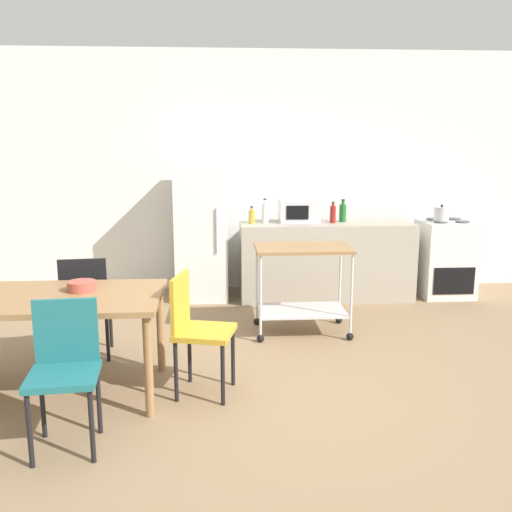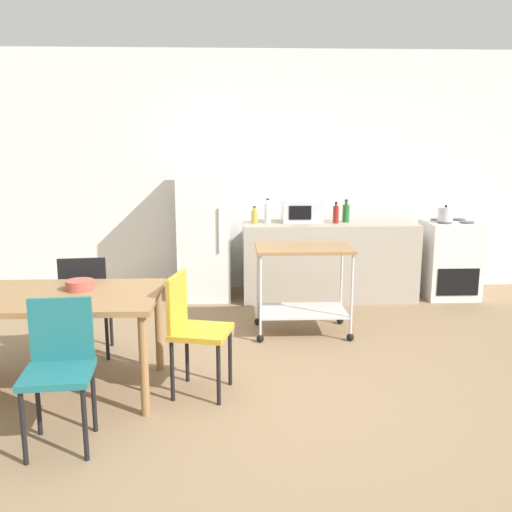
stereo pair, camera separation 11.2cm
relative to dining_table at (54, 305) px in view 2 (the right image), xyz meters
The scene contains 17 objects.
ground_plane 1.66m from the dining_table, ahead, with size 12.00×12.00×0.00m, color #8C7051.
back_wall 3.50m from the dining_table, 63.73° to the left, with size 8.40×0.12×2.90m, color white.
kitchen_counter 3.45m from the dining_table, 45.60° to the left, with size 2.00×0.64×0.90m, color #A89E8E.
dining_table is the anchor object (origin of this frame).
chair_black 0.72m from the dining_table, 86.62° to the left, with size 0.44×0.44×0.89m.
chair_mustard 1.01m from the dining_table, ahead, with size 0.48×0.48×0.89m.
chair_teal 0.77m from the dining_table, 71.42° to the right, with size 0.43×0.43×0.89m.
stove_oven 4.59m from the dining_table, 32.72° to the left, with size 0.60×0.61×0.92m.
refrigerator 2.74m from the dining_table, 69.44° to the left, with size 0.60×0.63×1.55m.
kitchen_cart 2.32m from the dining_table, 32.31° to the left, with size 0.91×0.57×0.85m.
bottle_sparkling_water 2.90m from the dining_table, 57.68° to the left, with size 0.07×0.07×0.20m.
bottle_olive_oil 3.01m from the dining_table, 55.41° to the left, with size 0.08×0.08×0.28m.
microwave 3.32m from the dining_table, 50.48° to the left, with size 0.46×0.35×0.26m.
bottle_vinegar 3.48m from the dining_table, 44.39° to the left, with size 0.07×0.07×0.25m.
bottle_hot_sauce 3.64m from the dining_table, 43.91° to the left, with size 0.08×0.08×0.26m.
fruit_bowl 0.23m from the dining_table, 35.10° to the left, with size 0.21×0.21×0.07m, color #B24C3F.
kettle 4.45m from the dining_table, 32.47° to the left, with size 0.24×0.17×0.19m.
Camera 2 is at (-0.22, -3.80, 1.82)m, focal length 39.43 mm.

